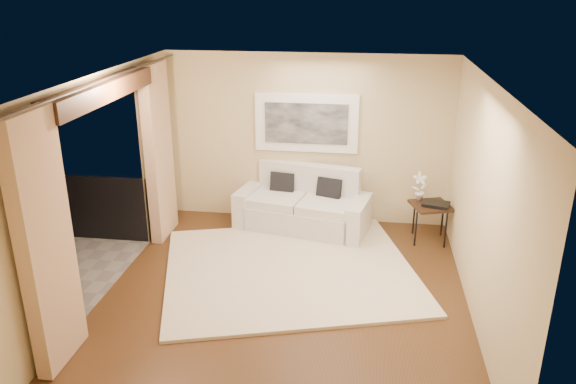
% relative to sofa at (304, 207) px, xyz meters
% --- Properties ---
extents(floor, '(5.00, 5.00, 0.00)m').
position_rel_sofa_xyz_m(floor, '(0.00, -2.09, -0.35)').
color(floor, '#4C2E16').
rests_on(floor, ground).
extents(room_shell, '(5.00, 6.40, 5.00)m').
position_rel_sofa_xyz_m(room_shell, '(-2.13, -2.09, 2.17)').
color(room_shell, white).
rests_on(room_shell, ground).
extents(balcony, '(1.81, 2.60, 1.17)m').
position_rel_sofa_xyz_m(balcony, '(-3.30, -2.09, -0.17)').
color(balcony, '#605B56').
rests_on(balcony, ground).
extents(curtains, '(0.16, 4.80, 2.64)m').
position_rel_sofa_xyz_m(curtains, '(-2.11, -2.09, 0.99)').
color(curtains, tan).
rests_on(curtains, ground).
extents(artwork, '(1.62, 0.07, 0.92)m').
position_rel_sofa_xyz_m(artwork, '(-0.01, 0.37, 1.27)').
color(artwork, white).
rests_on(artwork, room_shell).
extents(rug, '(3.98, 3.70, 0.04)m').
position_rel_sofa_xyz_m(rug, '(-0.03, -1.45, -0.33)').
color(rug, beige).
rests_on(rug, floor).
extents(sofa, '(2.18, 1.28, 0.98)m').
position_rel_sofa_xyz_m(sofa, '(0.00, 0.00, 0.00)').
color(sofa, silver).
rests_on(sofa, floor).
extents(side_table, '(0.68, 0.68, 0.59)m').
position_rel_sofa_xyz_m(side_table, '(1.93, -0.20, 0.18)').
color(side_table, '#311C10').
rests_on(side_table, floor).
extents(tray, '(0.44, 0.37, 0.05)m').
position_rel_sofa_xyz_m(tray, '(1.99, -0.23, 0.26)').
color(tray, black).
rests_on(tray, side_table).
extents(orchid, '(0.26, 0.21, 0.44)m').
position_rel_sofa_xyz_m(orchid, '(1.76, -0.04, 0.46)').
color(orchid, white).
rests_on(orchid, side_table).
extents(bistro_table, '(0.85, 0.85, 0.81)m').
position_rel_sofa_xyz_m(bistro_table, '(-3.33, -2.01, 0.38)').
color(bistro_table, '#311C10').
rests_on(bistro_table, balcony).
extents(balcony_chair_far, '(0.56, 0.57, 1.02)m').
position_rel_sofa_xyz_m(balcony_chair_far, '(-3.64, -1.72, 0.24)').
color(balcony_chair_far, '#311C10').
rests_on(balcony_chair_far, balcony).
extents(balcony_chair_near, '(0.55, 0.55, 1.04)m').
position_rel_sofa_xyz_m(balcony_chair_near, '(-3.01, -2.46, 0.26)').
color(balcony_chair_near, '#311C10').
rests_on(balcony_chair_near, balcony).
extents(ice_bucket, '(0.18, 0.18, 0.20)m').
position_rel_sofa_xyz_m(ice_bucket, '(-3.51, -1.94, 0.56)').
color(ice_bucket, white).
rests_on(ice_bucket, bistro_table).
extents(candle, '(0.06, 0.06, 0.07)m').
position_rel_sofa_xyz_m(candle, '(-3.32, -1.89, 0.49)').
color(candle, '#F43415').
rests_on(candle, bistro_table).
extents(vase, '(0.04, 0.04, 0.18)m').
position_rel_sofa_xyz_m(vase, '(-3.30, -2.19, 0.55)').
color(vase, silver).
rests_on(vase, bistro_table).
extents(glass_a, '(0.06, 0.06, 0.12)m').
position_rel_sofa_xyz_m(glass_a, '(-3.21, -2.10, 0.52)').
color(glass_a, silver).
rests_on(glass_a, bistro_table).
extents(glass_b, '(0.06, 0.06, 0.12)m').
position_rel_sofa_xyz_m(glass_b, '(-3.12, -1.98, 0.52)').
color(glass_b, silver).
rests_on(glass_b, bistro_table).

